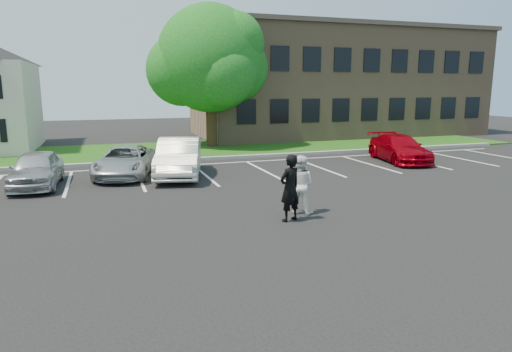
% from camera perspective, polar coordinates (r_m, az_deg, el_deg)
% --- Properties ---
extents(ground_plane, '(90.00, 90.00, 0.00)m').
position_cam_1_polar(ground_plane, '(12.75, 1.46, -6.35)').
color(ground_plane, black).
rests_on(ground_plane, ground).
extents(curb, '(40.00, 0.30, 0.15)m').
position_cam_1_polar(curb, '(24.07, -8.49, 2.06)').
color(curb, gray).
rests_on(curb, ground).
extents(grass_strip, '(44.00, 8.00, 0.08)m').
position_cam_1_polar(grass_strip, '(27.98, -9.99, 3.21)').
color(grass_strip, '#1A400C').
rests_on(grass_strip, ground).
extents(stall_lines, '(34.00, 5.36, 0.01)m').
position_cam_1_polar(stall_lines, '(21.46, -3.32, 0.87)').
color(stall_lines, silver).
rests_on(stall_lines, ground).
extents(office_building, '(22.40, 10.40, 8.30)m').
position_cam_1_polar(office_building, '(38.04, 9.99, 11.50)').
color(office_building, '#8C6D53').
rests_on(office_building, ground).
extents(tree, '(7.80, 7.20, 8.80)m').
position_cam_1_polar(tree, '(29.28, -5.61, 14.08)').
color(tree, black).
rests_on(tree, ground).
extents(man_black_suit, '(0.83, 0.69, 1.95)m').
position_cam_1_polar(man_black_suit, '(13.08, 4.26, -1.51)').
color(man_black_suit, black).
rests_on(man_black_suit, ground).
extents(man_white_shirt, '(1.10, 1.08, 1.79)m').
position_cam_1_polar(man_white_shirt, '(13.93, 5.52, -1.07)').
color(man_white_shirt, white).
rests_on(man_white_shirt, ground).
extents(car_silver_west, '(1.89, 4.20, 1.40)m').
position_cam_1_polar(car_silver_west, '(19.49, -25.76, 0.79)').
color(car_silver_west, '#B9B9BE').
rests_on(car_silver_west, ground).
extents(car_silver_minivan, '(3.22, 5.07, 1.30)m').
position_cam_1_polar(car_silver_minivan, '(20.46, -16.04, 1.78)').
color(car_silver_minivan, '#B2B5BA').
rests_on(car_silver_minivan, ground).
extents(car_white_sedan, '(2.85, 5.24, 1.64)m').
position_cam_1_polar(car_white_sedan, '(19.90, -9.61, 2.30)').
color(car_white_sedan, silver).
rests_on(car_white_sedan, ground).
extents(car_red_compact, '(2.73, 4.97, 1.36)m').
position_cam_1_polar(car_red_compact, '(24.69, 17.47, 3.32)').
color(car_red_compact, '#95000C').
rests_on(car_red_compact, ground).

